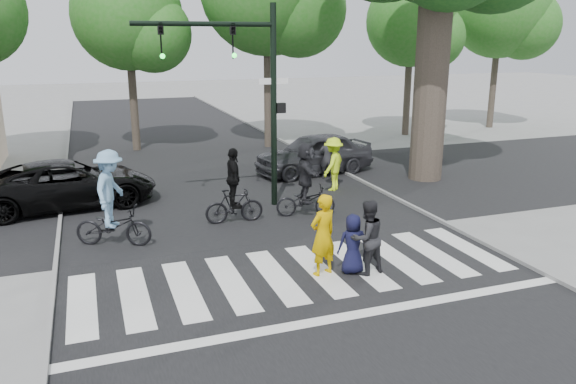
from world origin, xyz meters
name	(u,v)px	position (x,y,z in m)	size (l,w,h in m)	color
ground	(315,292)	(0.00, 0.00, 0.00)	(120.00, 120.00, 0.00)	gray
road_stem	(248,220)	(0.00, 5.00, 0.01)	(10.00, 70.00, 0.01)	black
road_cross	(223,193)	(0.00, 8.00, 0.01)	(70.00, 10.00, 0.01)	black
curb_left	(58,239)	(-5.05, 5.00, 0.05)	(0.10, 70.00, 0.10)	gray
curb_right	(402,201)	(5.05, 5.00, 0.05)	(0.10, 70.00, 0.10)	gray
crosswalk	(303,279)	(0.00, 0.66, 0.01)	(10.00, 3.85, 0.01)	silver
traffic_signal	(246,78)	(0.35, 6.20, 3.90)	(4.45, 0.29, 6.00)	black
bg_tree_2	(134,20)	(-1.76, 16.62, 5.78)	(5.04, 4.80, 8.40)	brown
bg_tree_4	(417,26)	(12.23, 16.12, 5.64)	(4.83, 4.60, 8.15)	brown
bg_tree_5	(507,13)	(18.27, 16.69, 6.36)	(5.67, 5.40, 9.30)	brown
pedestrian_woman	(323,235)	(0.50, 0.76, 0.91)	(0.67, 0.44, 1.83)	#CFA000
pedestrian_child	(353,244)	(1.15, 0.62, 0.67)	(0.66, 0.43, 1.35)	black
pedestrian_adult	(367,237)	(1.42, 0.49, 0.84)	(0.81, 0.63, 1.68)	black
cyclist_left	(112,205)	(-3.70, 4.18, 1.05)	(2.03, 1.43, 2.43)	black
cyclist_mid	(234,193)	(-0.42, 4.90, 0.88)	(1.66, 1.01, 2.13)	black
cyclist_right	(306,183)	(1.70, 4.81, 0.98)	(1.81, 1.68, 2.19)	black
car_suv	(68,184)	(-4.80, 8.13, 0.72)	(2.41, 5.22, 1.45)	black
car_grey	(314,153)	(3.96, 9.68, 0.78)	(1.84, 4.56, 1.55)	#35353A
bystander_hivis	(333,164)	(3.63, 7.18, 0.91)	(1.17, 0.67, 1.81)	#D0FF1B
bystander_dark	(327,158)	(4.09, 8.73, 0.78)	(0.57, 0.37, 1.57)	black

